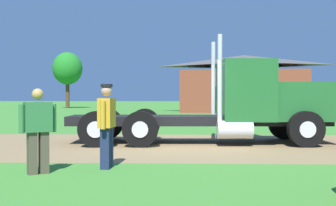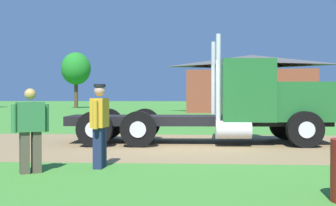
% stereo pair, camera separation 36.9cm
% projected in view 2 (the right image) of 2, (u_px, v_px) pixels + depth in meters
% --- Properties ---
extents(ground_plane, '(200.00, 200.00, 0.00)m').
position_uv_depth(ground_plane, '(172.00, 145.00, 12.53)').
color(ground_plane, '#408530').
extents(dirt_track, '(120.00, 6.77, 0.01)m').
position_uv_depth(dirt_track, '(172.00, 145.00, 12.53)').
color(dirt_track, olive).
rests_on(dirt_track, ground_plane).
extents(truck_foreground_white, '(8.09, 2.83, 3.23)m').
position_uv_depth(truck_foreground_white, '(240.00, 105.00, 13.10)').
color(truck_foreground_white, black).
rests_on(truck_foreground_white, ground_plane).
extents(visitor_walking_mid, '(0.59, 0.49, 1.60)m').
position_uv_depth(visitor_walking_mid, '(30.00, 127.00, 8.01)').
color(visitor_walking_mid, '#33723F').
rests_on(visitor_walking_mid, ground_plane).
extents(visitor_by_barrel, '(0.30, 0.68, 1.69)m').
position_uv_depth(visitor_by_barrel, '(100.00, 122.00, 8.59)').
color(visitor_by_barrel, gold).
rests_on(visitor_by_barrel, ground_plane).
extents(shed_building, '(11.85, 7.41, 5.04)m').
position_uv_depth(shed_building, '(251.00, 85.00, 37.41)').
color(shed_building, brown).
rests_on(shed_building, ground_plane).
extents(tree_mid, '(3.47, 3.47, 6.58)m').
position_uv_depth(tree_mid, '(76.00, 69.00, 50.35)').
color(tree_mid, '#513823').
rests_on(tree_mid, ground_plane).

